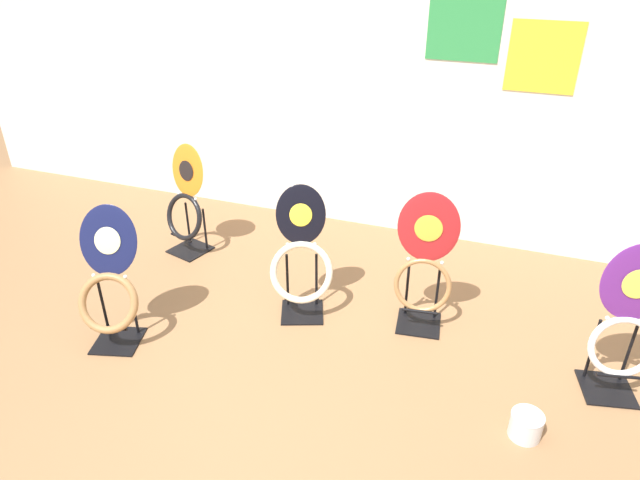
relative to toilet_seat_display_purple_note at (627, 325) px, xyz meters
The scene contains 8 objects.
ground_plane 2.12m from the toilet_seat_display_purple_note, 150.69° to the right, with size 14.00×14.00×0.00m, color #8E6642.
wall_back 2.50m from the toilet_seat_display_purple_note, 139.89° to the left, with size 8.00×0.07×2.60m.
toilet_seat_display_purple_note is the anchor object (origin of this frame).
toilet_seat_display_orange_sun 3.10m from the toilet_seat_display_purple_note, 169.13° to the left, with size 0.40×0.35×0.87m.
toilet_seat_display_jazz_black 1.90m from the toilet_seat_display_purple_note, behind, with size 0.46×0.41×0.88m.
toilet_seat_display_crimson_swirl 1.15m from the toilet_seat_display_purple_note, 167.94° to the left, with size 0.38×0.31×0.94m.
toilet_seat_display_navy_moon 2.94m from the toilet_seat_display_purple_note, 169.06° to the right, with size 0.45×0.44×0.87m.
paint_can 0.76m from the toilet_seat_display_purple_note, 130.16° to the right, with size 0.17×0.17×0.15m.
Camera 1 is at (1.08, -1.81, 2.33)m, focal length 32.00 mm.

